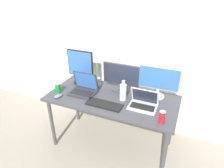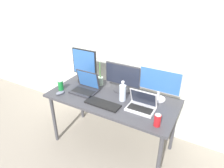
{
  "view_description": "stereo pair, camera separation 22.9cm",
  "coord_description": "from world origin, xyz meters",
  "px_view_note": "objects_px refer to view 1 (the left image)",
  "views": [
    {
      "loc": [
        0.78,
        -1.88,
        1.98
      ],
      "look_at": [
        0.0,
        0.0,
        0.92
      ],
      "focal_mm": 32.0,
      "sensor_mm": 36.0,
      "label": 1
    },
    {
      "loc": [
        0.99,
        -1.78,
        1.98
      ],
      "look_at": [
        0.0,
        0.0,
        0.92
      ],
      "focal_mm": 32.0,
      "sensor_mm": 36.0,
      "label": 2
    }
  ],
  "objects_px": {
    "soda_can_near_keyboard": "(58,88)",
    "water_bottle": "(123,91)",
    "laptop_secondary": "(143,103)",
    "soda_can_by_laptop": "(162,117)",
    "monitor_left": "(81,67)",
    "work_desk": "(112,102)",
    "mouse_by_keyboard": "(58,96)",
    "bamboo_vase": "(97,81)",
    "monitor_right": "(159,80)",
    "keyboard_main": "(104,104)",
    "monitor_center": "(121,77)",
    "laptop_silver": "(84,88)"
  },
  "relations": [
    {
      "from": "monitor_center",
      "to": "bamboo_vase",
      "type": "height_order",
      "value": "monitor_center"
    },
    {
      "from": "laptop_secondary",
      "to": "soda_can_near_keyboard",
      "type": "bearing_deg",
      "value": -174.32
    },
    {
      "from": "monitor_center",
      "to": "keyboard_main",
      "type": "relative_size",
      "value": 1.13
    },
    {
      "from": "soda_can_by_laptop",
      "to": "bamboo_vase",
      "type": "bearing_deg",
      "value": 154.09
    },
    {
      "from": "laptop_silver",
      "to": "monitor_left",
      "type": "bearing_deg",
      "value": 126.58
    },
    {
      "from": "laptop_secondary",
      "to": "soda_can_near_keyboard",
      "type": "relative_size",
      "value": 2.39
    },
    {
      "from": "monitor_center",
      "to": "monitor_right",
      "type": "bearing_deg",
      "value": 0.79
    },
    {
      "from": "work_desk",
      "to": "mouse_by_keyboard",
      "type": "bearing_deg",
      "value": -157.94
    },
    {
      "from": "monitor_left",
      "to": "laptop_silver",
      "type": "relative_size",
      "value": 1.42
    },
    {
      "from": "soda_can_near_keyboard",
      "to": "work_desk",
      "type": "bearing_deg",
      "value": 13.0
    },
    {
      "from": "soda_can_by_laptop",
      "to": "monitor_left",
      "type": "bearing_deg",
      "value": 158.75
    },
    {
      "from": "monitor_right",
      "to": "water_bottle",
      "type": "xyz_separation_m",
      "value": [
        -0.35,
        -0.22,
        -0.11
      ]
    },
    {
      "from": "monitor_center",
      "to": "bamboo_vase",
      "type": "distance_m",
      "value": 0.34
    },
    {
      "from": "work_desk",
      "to": "soda_can_by_laptop",
      "type": "distance_m",
      "value": 0.69
    },
    {
      "from": "work_desk",
      "to": "bamboo_vase",
      "type": "bearing_deg",
      "value": 144.93
    },
    {
      "from": "monitor_left",
      "to": "monitor_center",
      "type": "height_order",
      "value": "monitor_left"
    },
    {
      "from": "monitor_right",
      "to": "soda_can_near_keyboard",
      "type": "xyz_separation_m",
      "value": [
        -1.15,
        -0.38,
        -0.16
      ]
    },
    {
      "from": "laptop_secondary",
      "to": "soda_can_near_keyboard",
      "type": "height_order",
      "value": "laptop_secondary"
    },
    {
      "from": "monitor_right",
      "to": "mouse_by_keyboard",
      "type": "relative_size",
      "value": 4.5
    },
    {
      "from": "monitor_right",
      "to": "work_desk",
      "type": "bearing_deg",
      "value": -155.39
    },
    {
      "from": "monitor_right",
      "to": "soda_can_by_laptop",
      "type": "height_order",
      "value": "monitor_right"
    },
    {
      "from": "work_desk",
      "to": "soda_can_by_laptop",
      "type": "height_order",
      "value": "soda_can_by_laptop"
    },
    {
      "from": "bamboo_vase",
      "to": "laptop_secondary",
      "type": "bearing_deg",
      "value": -20.23
    },
    {
      "from": "work_desk",
      "to": "monitor_right",
      "type": "height_order",
      "value": "monitor_right"
    },
    {
      "from": "soda_can_near_keyboard",
      "to": "bamboo_vase",
      "type": "relative_size",
      "value": 0.4
    },
    {
      "from": "work_desk",
      "to": "keyboard_main",
      "type": "height_order",
      "value": "keyboard_main"
    },
    {
      "from": "keyboard_main",
      "to": "bamboo_vase",
      "type": "relative_size",
      "value": 1.3
    },
    {
      "from": "water_bottle",
      "to": "soda_can_near_keyboard",
      "type": "xyz_separation_m",
      "value": [
        -0.79,
        -0.16,
        -0.05
      ]
    },
    {
      "from": "laptop_silver",
      "to": "water_bottle",
      "type": "bearing_deg",
      "value": 3.11
    },
    {
      "from": "monitor_left",
      "to": "monitor_right",
      "type": "relative_size",
      "value": 0.93
    },
    {
      "from": "soda_can_by_laptop",
      "to": "monitor_right",
      "type": "bearing_deg",
      "value": 106.67
    },
    {
      "from": "mouse_by_keyboard",
      "to": "laptop_silver",
      "type": "bearing_deg",
      "value": 64.79
    },
    {
      "from": "work_desk",
      "to": "bamboo_vase",
      "type": "xyz_separation_m",
      "value": [
        -0.29,
        0.21,
        0.13
      ]
    },
    {
      "from": "laptop_silver",
      "to": "soda_can_near_keyboard",
      "type": "height_order",
      "value": "laptop_silver"
    },
    {
      "from": "laptop_silver",
      "to": "soda_can_by_laptop",
      "type": "relative_size",
      "value": 2.51
    },
    {
      "from": "mouse_by_keyboard",
      "to": "bamboo_vase",
      "type": "bearing_deg",
      "value": 76.91
    },
    {
      "from": "monitor_left",
      "to": "bamboo_vase",
      "type": "bearing_deg",
      "value": -1.61
    },
    {
      "from": "monitor_right",
      "to": "mouse_by_keyboard",
      "type": "distance_m",
      "value": 1.2
    },
    {
      "from": "bamboo_vase",
      "to": "monitor_right",
      "type": "bearing_deg",
      "value": 1.38
    },
    {
      "from": "monitor_left",
      "to": "soda_can_by_laptop",
      "type": "bearing_deg",
      "value": -21.25
    },
    {
      "from": "work_desk",
      "to": "laptop_silver",
      "type": "relative_size",
      "value": 4.88
    },
    {
      "from": "soda_can_near_keyboard",
      "to": "laptop_secondary",
      "type": "bearing_deg",
      "value": 5.68
    },
    {
      "from": "work_desk",
      "to": "mouse_by_keyboard",
      "type": "xyz_separation_m",
      "value": [
        -0.59,
        -0.24,
        0.08
      ]
    },
    {
      "from": "soda_can_near_keyboard",
      "to": "water_bottle",
      "type": "bearing_deg",
      "value": 11.21
    },
    {
      "from": "soda_can_near_keyboard",
      "to": "soda_can_by_laptop",
      "type": "bearing_deg",
      "value": -4.01
    },
    {
      "from": "keyboard_main",
      "to": "mouse_by_keyboard",
      "type": "bearing_deg",
      "value": -174.04
    },
    {
      "from": "monitor_right",
      "to": "water_bottle",
      "type": "distance_m",
      "value": 0.43
    },
    {
      "from": "monitor_center",
      "to": "water_bottle",
      "type": "height_order",
      "value": "monitor_center"
    },
    {
      "from": "work_desk",
      "to": "bamboo_vase",
      "type": "distance_m",
      "value": 0.38
    },
    {
      "from": "monitor_center",
      "to": "bamboo_vase",
      "type": "xyz_separation_m",
      "value": [
        -0.32,
        -0.01,
        -0.11
      ]
    }
  ]
}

